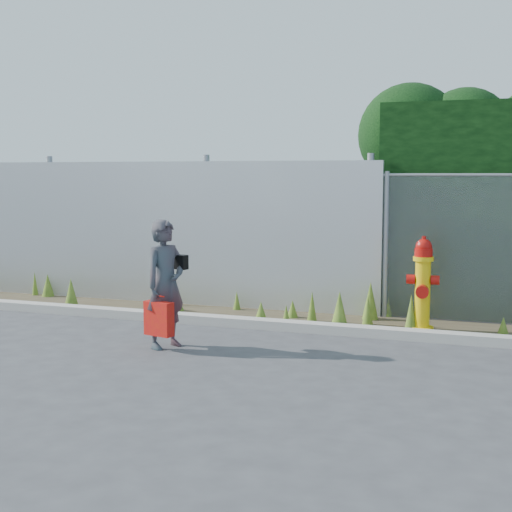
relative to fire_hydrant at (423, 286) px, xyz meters
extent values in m
plane|color=#3D3D3F|center=(-1.64, -2.29, -0.60)|extent=(80.00, 80.00, 0.00)
cube|color=#A7A097|center=(-1.64, -0.49, -0.54)|extent=(16.00, 0.22, 0.12)
cube|color=#423726|center=(-1.64, 0.11, -0.59)|extent=(16.00, 1.20, 0.01)
cone|color=#48691F|center=(-2.73, 0.51, -0.45)|extent=(0.12, 0.12, 0.28)
cone|color=#48691F|center=(0.01, 0.17, -0.50)|extent=(0.09, 0.09, 0.19)
cone|color=#48691F|center=(-5.15, -0.13, -0.37)|extent=(0.22, 0.22, 0.45)
cone|color=#48691F|center=(-2.10, -0.25, -0.45)|extent=(0.19, 0.19, 0.30)
cone|color=#48691F|center=(-3.53, -0.17, -0.33)|extent=(0.15, 0.15, 0.53)
cone|color=#48691F|center=(-0.54, 0.74, -0.45)|extent=(0.12, 0.12, 0.29)
cone|color=#48691F|center=(-6.33, 0.59, -0.40)|extent=(0.10, 0.10, 0.40)
cone|color=#48691F|center=(-1.79, 0.22, -0.47)|extent=(0.16, 0.16, 0.25)
cone|color=#48691F|center=(-0.71, 0.07, -0.39)|extent=(0.15, 0.15, 0.41)
cone|color=#48691F|center=(-2.57, 0.75, -0.39)|extent=(0.14, 0.14, 0.41)
cone|color=#48691F|center=(-0.13, -0.03, -0.36)|extent=(0.16, 0.16, 0.47)
cone|color=#48691F|center=(-1.47, 0.05, -0.38)|extent=(0.14, 0.14, 0.42)
cone|color=#48691F|center=(-1.75, -0.24, -0.46)|extent=(0.11, 0.11, 0.28)
cone|color=#48691F|center=(-0.75, 0.46, -0.33)|extent=(0.23, 0.23, 0.53)
cone|color=#48691F|center=(-3.52, 0.14, -0.49)|extent=(0.21, 0.21, 0.21)
cone|color=#48691F|center=(-1.02, -0.26, -0.34)|extent=(0.24, 0.24, 0.50)
cone|color=#48691F|center=(-6.06, 0.56, -0.41)|extent=(0.21, 0.21, 0.38)
cone|color=#48691F|center=(0.99, 0.14, -0.49)|extent=(0.14, 0.14, 0.22)
cone|color=#48691F|center=(-3.71, 0.51, -0.41)|extent=(0.08, 0.08, 0.37)
cube|color=#B9BCC1|center=(-4.89, 0.71, 0.50)|extent=(8.50, 0.08, 2.20)
cylinder|color=gray|center=(-6.14, 0.83, 0.55)|extent=(0.10, 0.10, 2.30)
cylinder|color=gray|center=(-3.34, 0.83, 0.55)|extent=(0.10, 0.10, 2.30)
cylinder|color=gray|center=(-0.84, 0.83, 0.55)|extent=(0.10, 0.10, 2.30)
cylinder|color=gray|center=(-0.59, 0.71, 0.43)|extent=(0.07, 0.07, 2.05)
sphere|color=black|center=(-0.44, 1.88, 2.00)|extent=(1.56, 1.56, 1.56)
sphere|color=black|center=(0.36, 1.86, 1.99)|extent=(1.38, 1.38, 1.38)
cylinder|color=yellow|center=(0.00, 0.01, -0.56)|extent=(0.30, 0.30, 0.06)
cylinder|color=yellow|center=(0.00, 0.01, -0.14)|extent=(0.19, 0.19, 0.92)
cylinder|color=yellow|center=(0.00, 0.01, 0.35)|extent=(0.26, 0.26, 0.05)
cylinder|color=#B20F0A|center=(0.00, 0.01, 0.42)|extent=(0.23, 0.23, 0.11)
sphere|color=#B20F0A|center=(0.00, 0.01, 0.50)|extent=(0.21, 0.21, 0.21)
cylinder|color=#B20F0A|center=(0.00, 0.01, 0.61)|extent=(0.05, 0.05, 0.05)
cylinder|color=#B20F0A|center=(-0.15, 0.01, 0.08)|extent=(0.11, 0.12, 0.12)
cylinder|color=#B20F0A|center=(0.15, 0.01, 0.08)|extent=(0.11, 0.12, 0.12)
cylinder|color=#B20F0A|center=(0.00, -0.14, -0.05)|extent=(0.16, 0.13, 0.16)
imported|color=#0F5C64|center=(-2.72, -1.83, 0.15)|extent=(0.55, 0.64, 1.49)
cube|color=red|center=(-2.73, -2.00, -0.22)|extent=(0.35, 0.13, 0.39)
cylinder|color=red|center=(-2.73, -2.00, 0.04)|extent=(0.17, 0.01, 0.01)
cube|color=black|center=(-2.64, -1.65, 0.39)|extent=(0.23, 0.09, 0.17)
camera|label=1|loc=(0.96, -9.17, 1.42)|focal=50.00mm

